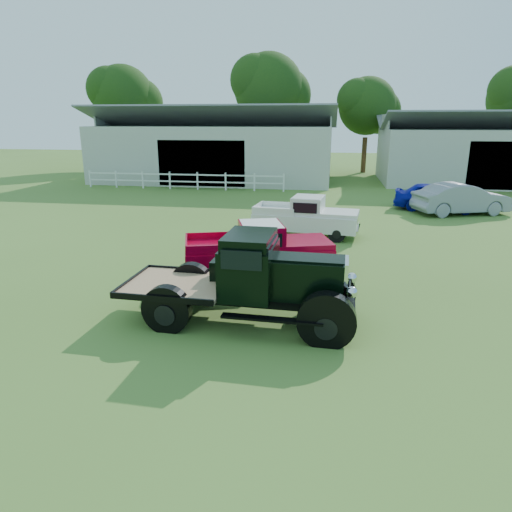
% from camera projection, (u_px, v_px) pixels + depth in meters
% --- Properties ---
extents(ground, '(120.00, 120.00, 0.00)m').
position_uv_depth(ground, '(241.00, 308.00, 11.73)').
color(ground, '#4D6D28').
extents(shed_left, '(18.80, 10.20, 5.60)m').
position_uv_depth(shed_left, '(218.00, 144.00, 36.60)').
color(shed_left, '#9C9D8D').
rests_on(shed_left, ground).
extents(shed_right, '(16.80, 9.20, 5.20)m').
position_uv_depth(shed_right, '(492.00, 148.00, 34.34)').
color(shed_right, '#9C9D8D').
rests_on(shed_right, ground).
extents(fence_rail, '(14.20, 0.16, 1.20)m').
position_uv_depth(fence_rail, '(184.00, 181.00, 31.71)').
color(fence_rail, white).
rests_on(fence_rail, ground).
extents(tree_a, '(6.30, 6.30, 10.50)m').
position_uv_depth(tree_a, '(124.00, 114.00, 44.23)').
color(tree_a, '#173410').
rests_on(tree_a, ground).
extents(tree_b, '(6.90, 6.90, 11.50)m').
position_uv_depth(tree_b, '(268.00, 108.00, 42.85)').
color(tree_b, '#173410').
rests_on(tree_b, ground).
extents(tree_c, '(5.40, 5.40, 9.00)m').
position_uv_depth(tree_c, '(366.00, 122.00, 40.87)').
color(tree_c, '#173410').
rests_on(tree_c, ground).
extents(vintage_flatbed, '(5.54, 2.35, 2.17)m').
position_uv_depth(vintage_flatbed, '(245.00, 278.00, 10.65)').
color(vintage_flatbed, black).
rests_on(vintage_flatbed, ground).
extents(red_pickup, '(4.91, 3.06, 1.68)m').
position_uv_depth(red_pickup, '(258.00, 250.00, 13.94)').
color(red_pickup, '#AB0121').
rests_on(red_pickup, ground).
extents(white_pickup, '(4.58, 2.22, 1.62)m').
position_uv_depth(white_pickup, '(306.00, 217.00, 18.83)').
color(white_pickup, silver).
rests_on(white_pickup, ground).
extents(misc_car_blue, '(4.61, 2.59, 1.48)m').
position_uv_depth(misc_car_blue, '(437.00, 197.00, 24.20)').
color(misc_car_blue, '#0912A0').
rests_on(misc_car_blue, ground).
extents(misc_car_grey, '(5.07, 3.16, 1.58)m').
position_uv_depth(misc_car_grey, '(461.00, 199.00, 23.22)').
color(misc_car_grey, gray).
rests_on(misc_car_grey, ground).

